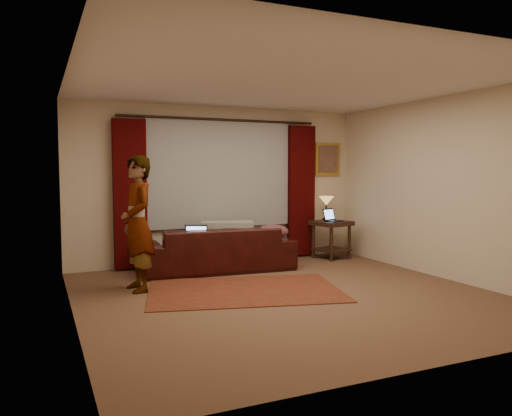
{
  "coord_description": "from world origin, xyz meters",
  "views": [
    {
      "loc": [
        -2.82,
        -5.41,
        1.55
      ],
      "look_at": [
        0.1,
        1.2,
        1.0
      ],
      "focal_mm": 35.0,
      "sensor_mm": 36.0,
      "label": 1
    }
  ],
  "objects_px": {
    "laptop_sofa": "(195,235)",
    "end_table": "(331,240)",
    "laptop_table": "(334,215)",
    "sofa": "(218,240)",
    "tiffany_lamp": "(326,208)",
    "person": "(138,223)"
  },
  "relations": [
    {
      "from": "laptop_sofa",
      "to": "laptop_table",
      "type": "xyz_separation_m",
      "value": [
        2.58,
        0.23,
        0.18
      ]
    },
    {
      "from": "tiffany_lamp",
      "to": "person",
      "type": "height_order",
      "value": "person"
    },
    {
      "from": "end_table",
      "to": "tiffany_lamp",
      "type": "relative_size",
      "value": 1.56
    },
    {
      "from": "laptop_sofa",
      "to": "end_table",
      "type": "xyz_separation_m",
      "value": [
        2.58,
        0.32,
        -0.26
      ]
    },
    {
      "from": "tiffany_lamp",
      "to": "end_table",
      "type": "bearing_deg",
      "value": -91.74
    },
    {
      "from": "sofa",
      "to": "laptop_table",
      "type": "xyz_separation_m",
      "value": [
        2.18,
        0.11,
        0.3
      ]
    },
    {
      "from": "sofa",
      "to": "laptop_sofa",
      "type": "relative_size",
      "value": 6.19
    },
    {
      "from": "laptop_sofa",
      "to": "tiffany_lamp",
      "type": "distance_m",
      "value": 2.65
    },
    {
      "from": "sofa",
      "to": "tiffany_lamp",
      "type": "height_order",
      "value": "tiffany_lamp"
    },
    {
      "from": "laptop_sofa",
      "to": "tiffany_lamp",
      "type": "height_order",
      "value": "tiffany_lamp"
    },
    {
      "from": "laptop_table",
      "to": "end_table",
      "type": "bearing_deg",
      "value": 61.97
    },
    {
      "from": "laptop_sofa",
      "to": "laptop_table",
      "type": "relative_size",
      "value": 1.13
    },
    {
      "from": "end_table",
      "to": "laptop_table",
      "type": "distance_m",
      "value": 0.45
    },
    {
      "from": "end_table",
      "to": "sofa",
      "type": "bearing_deg",
      "value": -174.59
    },
    {
      "from": "tiffany_lamp",
      "to": "person",
      "type": "relative_size",
      "value": 0.24
    },
    {
      "from": "tiffany_lamp",
      "to": "person",
      "type": "distance_m",
      "value": 3.76
    },
    {
      "from": "sofa",
      "to": "laptop_sofa",
      "type": "distance_m",
      "value": 0.43
    },
    {
      "from": "laptop_sofa",
      "to": "end_table",
      "type": "bearing_deg",
      "value": 30.19
    },
    {
      "from": "tiffany_lamp",
      "to": "person",
      "type": "xyz_separation_m",
      "value": [
        -3.56,
        -1.2,
        -0.0
      ]
    },
    {
      "from": "laptop_sofa",
      "to": "sofa",
      "type": "bearing_deg",
      "value": 39.51
    },
    {
      "from": "end_table",
      "to": "laptop_sofa",
      "type": "bearing_deg",
      "value": -172.85
    },
    {
      "from": "sofa",
      "to": "tiffany_lamp",
      "type": "xyz_separation_m",
      "value": [
        2.19,
        0.39,
        0.41
      ]
    }
  ]
}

